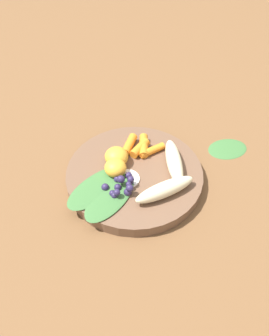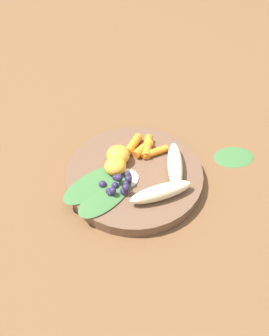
{
  "view_description": "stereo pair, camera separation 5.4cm",
  "coord_description": "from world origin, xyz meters",
  "px_view_note": "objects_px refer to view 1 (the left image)",
  "views": [
    {
      "loc": [
        0.25,
        -0.37,
        0.52
      ],
      "look_at": [
        0.0,
        0.0,
        0.03
      ],
      "focal_mm": 38.43,
      "sensor_mm": 36.0,
      "label": 1
    },
    {
      "loc": [
        0.3,
        -0.34,
        0.52
      ],
      "look_at": [
        0.0,
        0.0,
        0.03
      ],
      "focal_mm": 38.43,
      "sensor_mm": 36.0,
      "label": 2
    }
  ],
  "objects_px": {
    "kale_leaf_stray": "(228,148)",
    "banana_peeled_right": "(165,189)",
    "orange_segment_near": "(115,168)",
    "bowl": "(134,176)",
    "banana_peeled_left": "(174,162)"
  },
  "relations": [
    {
      "from": "bowl",
      "to": "banana_peeled_left",
      "type": "relative_size",
      "value": 2.24
    },
    {
      "from": "banana_peeled_right",
      "to": "orange_segment_near",
      "type": "xyz_separation_m",
      "value": [
        -0.1,
        -0.01,
        0.0
      ]
    },
    {
      "from": "bowl",
      "to": "banana_peeled_right",
      "type": "xyz_separation_m",
      "value": [
        0.07,
        -0.02,
        0.03
      ]
    },
    {
      "from": "banana_peeled_left",
      "to": "orange_segment_near",
      "type": "relative_size",
      "value": 2.83
    },
    {
      "from": "bowl",
      "to": "orange_segment_near",
      "type": "xyz_separation_m",
      "value": [
        -0.03,
        -0.02,
        0.03
      ]
    },
    {
      "from": "banana_peeled_right",
      "to": "kale_leaf_stray",
      "type": "bearing_deg",
      "value": 17.58
    },
    {
      "from": "bowl",
      "to": "orange_segment_near",
      "type": "relative_size",
      "value": 6.34
    },
    {
      "from": "banana_peeled_right",
      "to": "orange_segment_near",
      "type": "distance_m",
      "value": 0.1
    },
    {
      "from": "kale_leaf_stray",
      "to": "banana_peeled_right",
      "type": "bearing_deg",
      "value": -152.04
    },
    {
      "from": "bowl",
      "to": "kale_leaf_stray",
      "type": "distance_m",
      "value": 0.21
    },
    {
      "from": "banana_peeled_right",
      "to": "orange_segment_near",
      "type": "height_order",
      "value": "orange_segment_near"
    },
    {
      "from": "bowl",
      "to": "kale_leaf_stray",
      "type": "bearing_deg",
      "value": 58.14
    },
    {
      "from": "banana_peeled_left",
      "to": "orange_segment_near",
      "type": "xyz_separation_m",
      "value": [
        -0.08,
        -0.08,
        0.0
      ]
    },
    {
      "from": "orange_segment_near",
      "to": "kale_leaf_stray",
      "type": "xyz_separation_m",
      "value": [
        0.14,
        0.2,
        -0.04
      ]
    },
    {
      "from": "banana_peeled_left",
      "to": "kale_leaf_stray",
      "type": "xyz_separation_m",
      "value": [
        0.06,
        0.13,
        -0.04
      ]
    }
  ]
}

